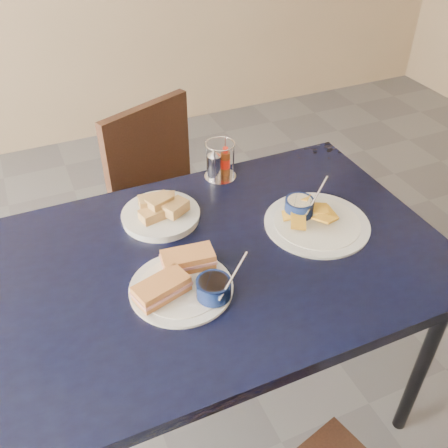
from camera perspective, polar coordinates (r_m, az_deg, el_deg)
name	(u,v)px	position (r m, az deg, el deg)	size (l,w,h in m)	color
dining_table	(220,270)	(1.46, -0.44, -5.25)	(1.28, 0.86, 0.75)	black
chair_far	(174,194)	(2.10, -5.78, 3.42)	(0.53, 0.54, 0.87)	black
sandwich_plate	(185,281)	(1.31, -4.53, -6.49)	(0.30, 0.27, 0.12)	white
plantain_plate	(311,218)	(1.54, 9.96, 0.71)	(0.32, 0.32, 0.12)	white
bread_basket	(161,212)	(1.54, -7.23, 1.35)	(0.24, 0.24, 0.08)	white
condiment_caddy	(219,163)	(1.71, -0.61, 6.94)	(0.11, 0.11, 0.14)	silver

